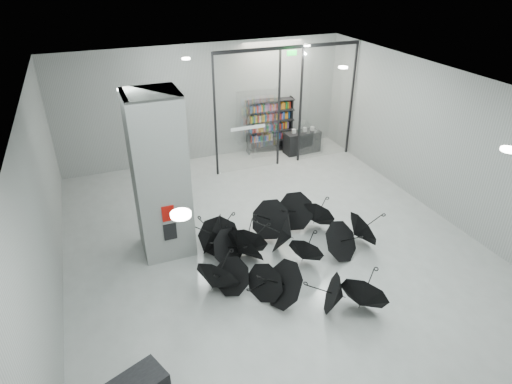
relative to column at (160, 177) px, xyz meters
name	(u,v)px	position (x,y,z in m)	size (l,w,h in m)	color
room	(297,160)	(2.50, -2.00, 0.84)	(14.00, 14.02, 4.01)	gray
column	(160,177)	(0.00, 0.00, 0.00)	(1.20, 1.20, 4.00)	slate
fire_cabinet	(168,214)	(0.00, -0.62, -0.65)	(0.28, 0.04, 0.38)	#A50A07
info_panel	(170,232)	(0.00, -0.62, -1.15)	(0.30, 0.03, 0.42)	black
exit_sign	(292,53)	(4.90, 3.30, 1.82)	(0.30, 0.06, 0.15)	#0CE533
glass_partition	(287,103)	(4.89, 3.50, 0.18)	(5.06, 0.08, 4.00)	silver
bookshelf	(270,125)	(4.83, 4.75, -1.03)	(1.76, 0.35, 1.94)	black
shop_counter	(302,142)	(5.86, 4.12, -1.60)	(1.33, 0.53, 0.80)	black
umbrella_cluster	(273,251)	(2.23, -1.54, -1.68)	(5.14, 4.98, 1.34)	black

